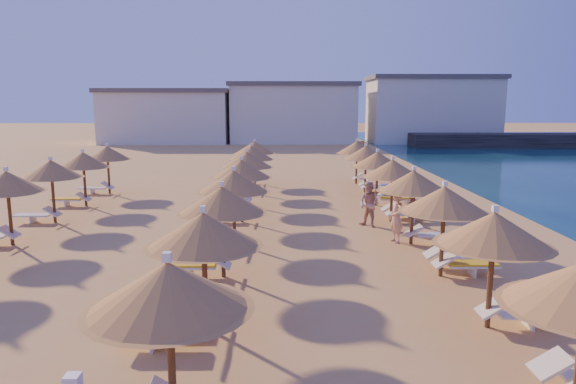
{
  "coord_description": "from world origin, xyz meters",
  "views": [
    {
      "loc": [
        -0.36,
        -16.26,
        4.82
      ],
      "look_at": [
        -0.14,
        4.0,
        1.3
      ],
      "focal_mm": 32.0,
      "sensor_mm": 36.0,
      "label": 1
    }
  ],
  "objects_px": {
    "jetty": "(548,140)",
    "beachgoer_c": "(412,189)",
    "parasol_row_east": "(427,191)",
    "beachgoer_a": "(396,217)",
    "parasol_row_west": "(228,191)",
    "beachgoer_b": "(369,204)"
  },
  "relations": [
    {
      "from": "jetty",
      "to": "beachgoer_c",
      "type": "height_order",
      "value": "beachgoer_c"
    },
    {
      "from": "parasol_row_east",
      "to": "beachgoer_a",
      "type": "distance_m",
      "value": 2.34
    },
    {
      "from": "parasol_row_west",
      "to": "beachgoer_b",
      "type": "bearing_deg",
      "value": 39.81
    },
    {
      "from": "jetty",
      "to": "beachgoer_c",
      "type": "distance_m",
      "value": 40.53
    },
    {
      "from": "beachgoer_b",
      "to": "beachgoer_c",
      "type": "relative_size",
      "value": 0.95
    },
    {
      "from": "jetty",
      "to": "beachgoer_b",
      "type": "xyz_separation_m",
      "value": [
        -25.85,
        -36.58,
        0.15
      ]
    },
    {
      "from": "jetty",
      "to": "parasol_row_east",
      "type": "bearing_deg",
      "value": -120.61
    },
    {
      "from": "parasol_row_east",
      "to": "beachgoer_b",
      "type": "height_order",
      "value": "parasol_row_east"
    },
    {
      "from": "jetty",
      "to": "beachgoer_c",
      "type": "bearing_deg",
      "value": -124.43
    },
    {
      "from": "parasol_row_east",
      "to": "beachgoer_c",
      "type": "height_order",
      "value": "parasol_row_east"
    },
    {
      "from": "jetty",
      "to": "beachgoer_a",
      "type": "relative_size",
      "value": 16.92
    },
    {
      "from": "parasol_row_east",
      "to": "beachgoer_a",
      "type": "height_order",
      "value": "parasol_row_east"
    },
    {
      "from": "jetty",
      "to": "parasol_row_west",
      "type": "height_order",
      "value": "parasol_row_west"
    },
    {
      "from": "parasol_row_west",
      "to": "beachgoer_c",
      "type": "xyz_separation_m",
      "value": [
        7.6,
        7.64,
        -1.22
      ]
    },
    {
      "from": "parasol_row_east",
      "to": "beachgoer_c",
      "type": "xyz_separation_m",
      "value": [
        1.48,
        7.64,
        -1.22
      ]
    },
    {
      "from": "jetty",
      "to": "parasol_row_east",
      "type": "height_order",
      "value": "parasol_row_east"
    },
    {
      "from": "jetty",
      "to": "parasol_row_west",
      "type": "distance_m",
      "value": 51.21
    },
    {
      "from": "parasol_row_west",
      "to": "beachgoer_c",
      "type": "height_order",
      "value": "parasol_row_west"
    },
    {
      "from": "jetty",
      "to": "beachgoer_a",
      "type": "height_order",
      "value": "beachgoer_a"
    },
    {
      "from": "parasol_row_east",
      "to": "beachgoer_a",
      "type": "relative_size",
      "value": 18.48
    },
    {
      "from": "parasol_row_west",
      "to": "beachgoer_b",
      "type": "distance_m",
      "value": 6.71
    },
    {
      "from": "parasol_row_west",
      "to": "beachgoer_a",
      "type": "distance_m",
      "value": 6.08
    }
  ]
}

